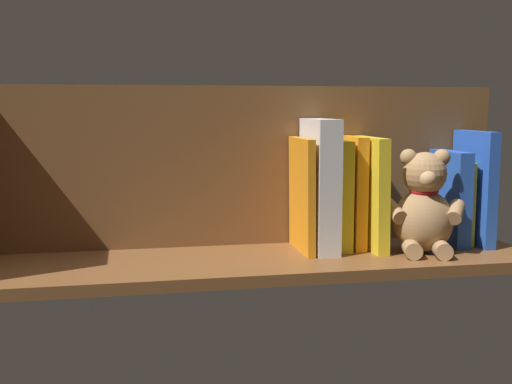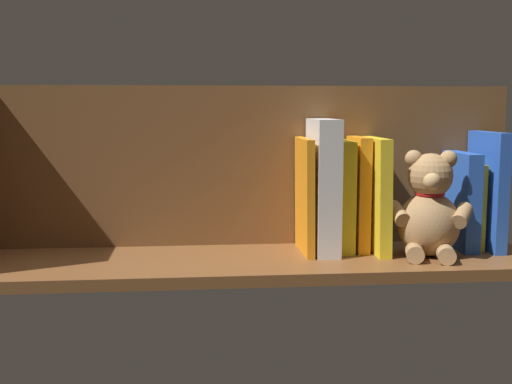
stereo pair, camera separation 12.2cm
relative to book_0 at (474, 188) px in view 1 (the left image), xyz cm
name	(u,v)px [view 1 (the left image)]	position (x,y,z in cm)	size (l,w,h in cm)	color
ground_plane	(256,262)	(47.52, 3.33, -12.98)	(109.28, 28.27, 2.20)	brown
shelf_back_panel	(245,166)	(47.52, -8.55, 4.65)	(109.28, 1.50, 33.06)	brown
book_0	(474,188)	(0.00, 0.00, 0.00)	(2.41, 14.80, 23.77)	blue
book_1	(459,202)	(2.45, -1.59, -3.22)	(1.26, 11.63, 17.34)	yellow
book_2	(449,198)	(5.22, -0.57, -2.07)	(3.08, 13.67, 19.63)	blue
teddy_bear	(424,207)	(14.29, 6.20, -2.83)	(16.10, 15.27, 20.59)	tan
book_3	(370,193)	(23.36, 0.42, -0.53)	(2.41, 15.65, 22.71)	yellow
book_4	(353,192)	(26.36, -1.45, -0.49)	(2.36, 11.90, 22.79)	orange
book_5	(338,194)	(29.58, -1.41, -0.82)	(2.85, 11.98, 22.14)	yellow
dictionary_thick_white	(320,185)	(33.89, 0.12, 1.32)	(4.55, 14.84, 26.40)	silver
book_6	(302,195)	(37.53, -0.04, -0.55)	(1.52, 14.73, 22.67)	orange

